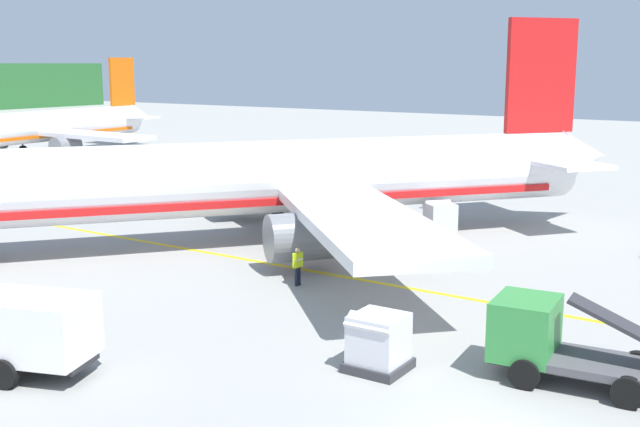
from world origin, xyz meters
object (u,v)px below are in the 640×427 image
(airliner_foreground, at_px, (274,179))
(airliner_mid_apron, at_px, (30,128))
(cargo_container_mid, at_px, (440,221))
(cargo_container_near, at_px, (378,342))
(crew_loader_left, at_px, (298,263))
(service_truck_pushback, at_px, (562,344))

(airliner_foreground, distance_m, airliner_mid_apron, 47.95)
(airliner_mid_apron, bearing_deg, airliner_foreground, -111.25)
(airliner_foreground, bearing_deg, cargo_container_mid, -52.45)
(airliner_foreground, bearing_deg, cargo_container_near, -132.67)
(crew_loader_left, bearing_deg, cargo_container_near, -129.73)
(service_truck_pushback, bearing_deg, airliner_mid_apron, 66.44)
(cargo_container_near, bearing_deg, airliner_mid_apron, 62.84)
(airliner_mid_apron, xyz_separation_m, crew_loader_left, (-23.58, -50.67, -1.89))
(cargo_container_mid, xyz_separation_m, crew_loader_left, (-11.63, 1.07, -0.02))
(airliner_mid_apron, relative_size, service_truck_pushback, 5.16)
(airliner_foreground, relative_size, cargo_container_near, 18.24)
(airliner_mid_apron, distance_m, crew_loader_left, 55.92)
(airliner_mid_apron, bearing_deg, cargo_container_near, -117.16)
(airliner_foreground, distance_m, cargo_container_near, 18.62)
(crew_loader_left, bearing_deg, service_truck_pushback, -107.57)
(airliner_foreground, height_order, airliner_mid_apron, airliner_foreground)
(airliner_foreground, xyz_separation_m, cargo_container_near, (-12.51, -13.57, -2.49))
(cargo_container_near, height_order, crew_loader_left, cargo_container_near)
(airliner_foreground, distance_m, crew_loader_left, 8.95)
(airliner_foreground, height_order, cargo_container_mid, airliner_foreground)
(cargo_container_near, relative_size, crew_loader_left, 1.16)
(airliner_foreground, relative_size, airliner_mid_apron, 0.99)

